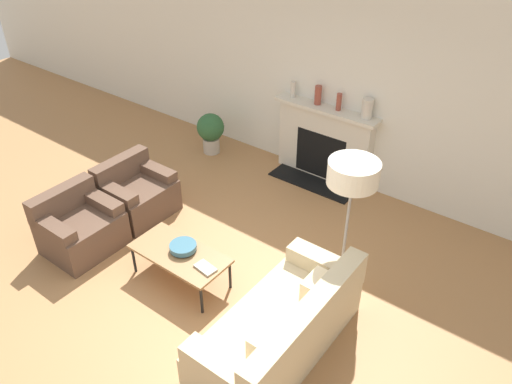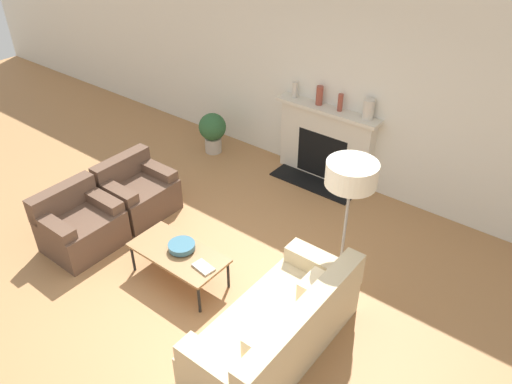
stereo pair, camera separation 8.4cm
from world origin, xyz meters
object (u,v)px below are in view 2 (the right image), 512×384
object	(u,v)px
floor_lamp	(351,182)
potted_plant	(213,130)
coffee_table	(178,254)
mantel_vase_center_right	(340,102)
mantel_vase_left	(295,90)
book	(203,267)
mantel_vase_center_left	(320,95)
mantel_vase_right	(368,109)
fireplace	(325,144)
armchair_far	(137,193)
armchair_near	(80,226)
couch	(279,328)
bowl	(182,246)

from	to	relation	value
floor_lamp	potted_plant	distance (m)	3.62
coffee_table	mantel_vase_center_right	distance (m)	3.04
mantel_vase_left	book	bearing A→B (deg)	-73.40
mantel_vase_center_left	mantel_vase_right	distance (m)	0.75
fireplace	potted_plant	distance (m)	1.87
armchair_far	floor_lamp	world-z (taller)	floor_lamp
fireplace	mantel_vase_left	distance (m)	0.90
coffee_table	floor_lamp	size ratio (longest dim) A/B	0.70
armchair_near	armchair_far	xyz separation A→B (m)	(0.00, 0.90, 0.00)
mantel_vase_center_right	couch	bearing A→B (deg)	-68.68
mantel_vase_left	mantel_vase_center_right	world-z (taller)	mantel_vase_center_right
fireplace	mantel_vase_center_left	world-z (taller)	mantel_vase_center_left
book	armchair_near	bearing A→B (deg)	-162.62
bowl	mantel_vase_center_left	size ratio (longest dim) A/B	1.11
mantel_vase_center_left	mantel_vase_right	size ratio (longest dim) A/B	0.98
coffee_table	book	world-z (taller)	book
armchair_near	floor_lamp	world-z (taller)	floor_lamp
mantel_vase_left	potted_plant	distance (m)	1.56
armchair_near	coffee_table	xyz separation A→B (m)	(1.38, 0.32, 0.07)
coffee_table	floor_lamp	world-z (taller)	floor_lamp
mantel_vase_center_left	floor_lamp	bearing A→B (deg)	-51.07
mantel_vase_center_right	coffee_table	bearing A→B (deg)	-95.59
coffee_table	bowl	world-z (taller)	bowl
coffee_table	mantel_vase_left	xyz separation A→B (m)	(-0.47, 2.90, 0.87)
floor_lamp	potted_plant	size ratio (longest dim) A/B	2.41
armchair_far	mantel_vase_right	distance (m)	3.25
coffee_table	mantel_vase_right	bearing A→B (deg)	76.33
armchair_near	mantel_vase_right	xyz separation A→B (m)	(2.08, 3.21, 0.96)
bowl	floor_lamp	bearing A→B (deg)	33.14
armchair_near	bowl	world-z (taller)	armchair_near
mantel_vase_left	armchair_near	bearing A→B (deg)	-105.82
mantel_vase_left	mantel_vase_right	xyz separation A→B (m)	(1.17, 0.00, 0.02)
mantel_vase_center_right	book	bearing A→B (deg)	-87.65
mantel_vase_right	mantel_vase_center_left	bearing A→B (deg)	180.00
mantel_vase_left	armchair_far	bearing A→B (deg)	-111.51
bowl	armchair_near	bearing A→B (deg)	-165.02
book	mantel_vase_right	xyz separation A→B (m)	(0.30, 2.92, 0.85)
coffee_table	potted_plant	xyz separation A→B (m)	(-1.70, 2.44, 0.02)
armchair_near	coffee_table	bearing A→B (deg)	-77.08
coffee_table	mantel_vase_right	size ratio (longest dim) A/B	4.07
couch	armchair_far	world-z (taller)	couch
couch	mantel_vase_right	world-z (taller)	mantel_vase_right
mantel_vase_left	potted_plant	xyz separation A→B (m)	(-1.23, -0.46, -0.85)
potted_plant	mantel_vase_left	bearing A→B (deg)	20.41
bowl	mantel_vase_left	distance (m)	2.99
coffee_table	potted_plant	world-z (taller)	potted_plant
potted_plant	mantel_vase_center_right	bearing A→B (deg)	13.02
coffee_table	mantel_vase_center_left	xyz separation A→B (m)	(-0.05, 2.90, 0.89)
armchair_near	mantel_vase_center_right	bearing A→B (deg)	-27.33
fireplace	bowl	bearing A→B (deg)	-92.14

